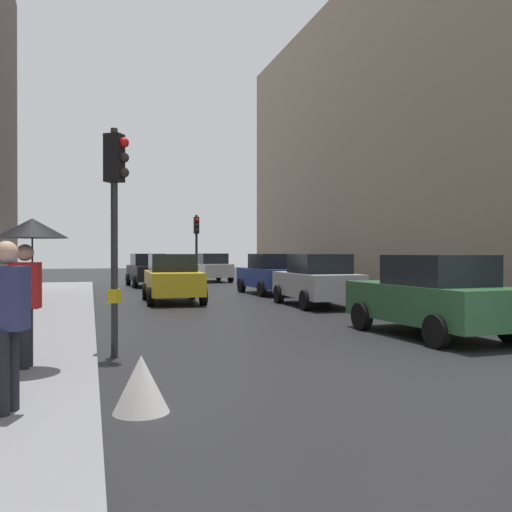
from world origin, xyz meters
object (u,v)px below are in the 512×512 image
object	(u,v)px
car_dark_suv	(148,270)
car_yellow_taxi	(173,278)
traffic_light_far_median	(197,238)
pedestrian_with_grey_backpack	(2,315)
car_green_estate	(432,296)
warning_sign_triangle	(141,384)
traffic_light_near_right	(115,199)
car_white_compact	(211,268)
car_blue_van	(271,274)
pedestrian_with_umbrella	(30,250)
car_silver_hatchback	(317,280)

from	to	relation	value
car_dark_suv	car_yellow_taxi	world-z (taller)	same
traffic_light_far_median	pedestrian_with_grey_backpack	world-z (taller)	traffic_light_far_median
car_green_estate	warning_sign_triangle	xyz separation A→B (m)	(-6.54, -4.10, -0.55)
traffic_light_near_right	car_white_compact	distance (m)	25.51
traffic_light_near_right	car_white_compact	bearing A→B (deg)	74.41
traffic_light_far_median	car_blue_van	distance (m)	5.32
traffic_light_far_median	car_dark_suv	size ratio (longest dim) A/B	0.86
pedestrian_with_umbrella	pedestrian_with_grey_backpack	bearing A→B (deg)	-91.06
traffic_light_far_median	car_green_estate	distance (m)	17.39
car_blue_van	pedestrian_with_grey_backpack	world-z (taller)	pedestrian_with_grey_backpack
car_white_compact	warning_sign_triangle	size ratio (longest dim) A/B	6.62
traffic_light_far_median	car_yellow_taxi	xyz separation A→B (m)	(-2.19, -7.16, -1.67)
car_white_compact	car_yellow_taxi	xyz separation A→B (m)	(-4.37, -14.04, 0.00)
car_dark_suv	car_blue_van	size ratio (longest dim) A/B	1.01
traffic_light_near_right	traffic_light_far_median	distance (m)	18.23
car_dark_suv	car_white_compact	bearing A→B (deg)	42.90
car_green_estate	pedestrian_with_grey_backpack	size ratio (longest dim) A/B	2.44
traffic_light_far_median	pedestrian_with_umbrella	distance (m)	20.01
car_dark_suv	traffic_light_far_median	bearing A→B (deg)	-54.39
car_silver_hatchback	warning_sign_triangle	xyz separation A→B (m)	(-6.82, -11.22, -0.55)
car_yellow_taxi	pedestrian_with_grey_backpack	distance (m)	14.79
car_silver_hatchback	car_yellow_taxi	world-z (taller)	same
traffic_light_near_right	car_blue_van	xyz separation A→B (m)	(7.15, 13.23, -1.87)
warning_sign_triangle	pedestrian_with_umbrella	bearing A→B (deg)	122.25
car_dark_suv	car_blue_van	bearing A→B (deg)	-57.93
traffic_light_far_median	pedestrian_with_grey_backpack	xyz separation A→B (m)	(-5.96, -21.46, -1.39)
pedestrian_with_umbrella	car_blue_van	bearing A→B (deg)	60.28
car_dark_suv	pedestrian_with_umbrella	xyz separation A→B (m)	(-3.82, -22.03, 0.96)
car_silver_hatchback	car_yellow_taxi	bearing A→B (deg)	146.87
traffic_light_far_median	car_green_estate	xyz separation A→B (m)	(2.00, -17.19, -1.67)
car_white_compact	car_silver_hatchback	distance (m)	16.96
pedestrian_with_grey_backpack	traffic_light_far_median	bearing A→B (deg)	74.48
car_dark_suv	warning_sign_triangle	distance (m)	24.34
traffic_light_near_right	car_silver_hatchback	size ratio (longest dim) A/B	0.94
car_dark_suv	car_blue_van	xyz separation A→B (m)	(4.58, -7.31, 0.00)
car_dark_suv	pedestrian_with_grey_backpack	xyz separation A→B (m)	(-3.86, -24.38, 0.29)
traffic_light_near_right	car_yellow_taxi	bearing A→B (deg)	76.73
car_white_compact	traffic_light_far_median	bearing A→B (deg)	-107.51
car_yellow_taxi	car_white_compact	bearing A→B (deg)	72.72
car_blue_van	car_yellow_taxi	xyz separation A→B (m)	(-4.68, -2.76, 0.00)
traffic_light_far_median	car_dark_suv	bearing A→B (deg)	125.61
car_white_compact	car_silver_hatchback	xyz separation A→B (m)	(0.11, -16.96, 0.00)
car_dark_suv	car_white_compact	size ratio (longest dim) A/B	1.00
car_yellow_taxi	pedestrian_with_umbrella	distance (m)	12.56
traffic_light_far_median	car_white_compact	bearing A→B (deg)	72.49
car_silver_hatchback	pedestrian_with_umbrella	distance (m)	12.23
pedestrian_with_grey_backpack	warning_sign_triangle	world-z (taller)	pedestrian_with_grey_backpack
car_white_compact	car_silver_hatchback	bearing A→B (deg)	-89.64
traffic_light_near_right	pedestrian_with_umbrella	world-z (taller)	traffic_light_near_right
pedestrian_with_grey_backpack	car_green_estate	bearing A→B (deg)	28.20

